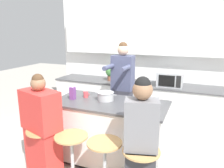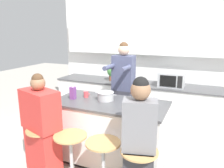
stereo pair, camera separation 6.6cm
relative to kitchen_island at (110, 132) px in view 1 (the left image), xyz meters
The scene contains 18 objects.
ground_plane 0.47m from the kitchen_island, ahead, with size 16.00×16.00×0.00m, color #B2ADA3.
wall_back 2.06m from the kitchen_island, 90.00° to the left, with size 3.81×0.22×2.70m.
back_counter 1.44m from the kitchen_island, 90.00° to the left, with size 3.53×0.66×0.90m.
kitchen_island is the anchor object (origin of this frame).
bar_stool_leftmost 0.95m from the kitchen_island, 133.45° to the right, with size 0.41×0.41×0.69m.
bar_stool_center_left 0.73m from the kitchen_island, 107.46° to the right, with size 0.41×0.41×0.69m.
bar_stool_center_right 0.72m from the kitchen_island, 72.29° to the right, with size 0.41×0.41×0.69m.
person_cooking 0.75m from the kitchen_island, 93.00° to the left, with size 0.36×0.55×1.75m.
person_wrapped_blanket 0.97m from the kitchen_island, 135.14° to the right, with size 0.59×0.43×1.41m.
person_seated_near 0.95m from the kitchen_island, 46.47° to the right, with size 0.40×0.34×1.48m.
cooking_pot 0.53m from the kitchen_island, 146.18° to the left, with size 0.34×0.25×0.12m.
fruit_bowl 0.72m from the kitchen_island, 31.70° to the left, with size 0.23×0.23×0.08m.
coffee_cup_near 0.67m from the kitchen_island, behind, with size 0.11×0.07×0.09m.
coffee_cup_far 0.68m from the kitchen_island, 16.23° to the right, with size 0.11×0.07×0.08m.
banana_bunch 0.59m from the kitchen_island, ahead, with size 0.15×0.11×0.05m.
juice_carton 0.80m from the kitchen_island, behind, with size 0.07×0.07×0.20m.
microwave 1.64m from the kitchen_island, 65.02° to the left, with size 0.46×0.36×0.27m.
potted_plant 1.66m from the kitchen_island, 111.78° to the left, with size 0.23×0.23×0.31m.
Camera 1 is at (1.15, -2.74, 1.91)m, focal length 35.00 mm.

